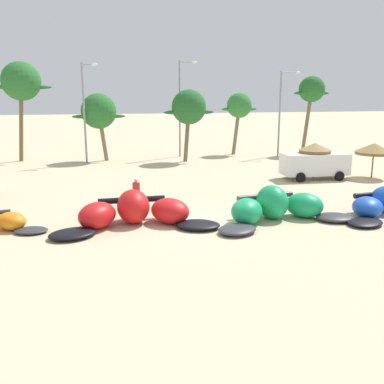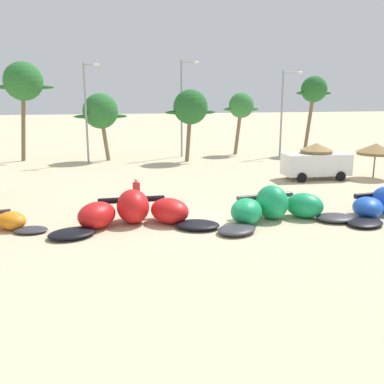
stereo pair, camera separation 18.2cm
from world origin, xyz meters
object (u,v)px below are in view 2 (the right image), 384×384
person_near_kites (136,193)px  palm_center_right (241,106)px  beach_umbrella_near_palms (376,149)px  lamppost_west_center (87,108)px  kite_left_of_center (276,208)px  parked_van (315,164)px  palm_left_of_gap (101,112)px  lamppost_east (284,108)px  palm_left (23,82)px  palm_center_left (190,108)px  beach_umbrella_middle (316,148)px  kite_left (134,212)px  palm_right_of_gap (314,91)px  lamppost_east_center (183,104)px

person_near_kites → palm_center_right: bearing=55.7°
beach_umbrella_near_palms → lamppost_west_center: size_ratio=0.31×
kite_left_of_center → parked_van: parked_van is taller
person_near_kites → palm_center_right: 23.61m
kite_left_of_center → palm_left_of_gap: (-7.11, 22.05, 3.86)m
lamppost_east → palm_left: bearing=173.2°
palm_center_left → beach_umbrella_middle: bearing=-56.5°
lamppost_west_center → kite_left_of_center: bearing=-68.2°
beach_umbrella_near_palms → palm_center_right: bearing=108.0°
palm_center_left → lamppost_west_center: (-9.03, 1.21, -0.03)m
palm_center_right → palm_left: bearing=178.6°
parked_van → lamppost_east: (3.23, 11.82, 3.61)m
kite_left → person_near_kites: bearing=80.6°
kite_left → palm_center_right: palm_center_right is taller
beach_umbrella_near_palms → palm_left_of_gap: size_ratio=0.44×
palm_left → beach_umbrella_middle: bearing=-34.1°
beach_umbrella_near_palms → palm_center_left: bearing=134.4°
palm_right_of_gap → lamppost_west_center: lamppost_west_center is taller
parked_van → kite_left_of_center: bearing=-128.9°
kite_left → beach_umbrella_middle: (14.19, 8.37, 1.60)m
person_near_kites → palm_center_right: size_ratio=0.26×
parked_van → palm_left: size_ratio=0.54×
palm_right_of_gap → lamppost_east: lamppost_east is taller
beach_umbrella_middle → parked_van: bearing=-128.3°
lamppost_west_center → palm_left: bearing=152.0°
palm_center_right → kite_left_of_center: bearing=-106.6°
palm_left_of_gap → palm_center_right: size_ratio=0.99×
palm_left_of_gap → beach_umbrella_near_palms: bearing=-36.0°
parked_van → person_near_kites: 14.32m
beach_umbrella_middle → lamppost_west_center: size_ratio=0.30×
parked_van → palm_center_right: size_ratio=0.78×
kite_left → palm_left: 24.65m
kite_left → lamppost_west_center: lamppost_west_center is taller
kite_left_of_center → palm_left: (-13.70, 23.67, 6.45)m
palm_center_right → lamppost_east: size_ratio=0.76×
beach_umbrella_middle → palm_left: 26.07m
lamppost_east → beach_umbrella_middle: bearing=-104.4°
lamppost_east → lamppost_west_center: bearing=179.9°
palm_center_right → lamppost_west_center: lamppost_west_center is taller
kite_left_of_center → palm_left: 28.11m
kite_left → beach_umbrella_middle: bearing=30.5°
palm_left_of_gap → parked_van: bearing=-42.4°
person_near_kites → lamppost_west_center: (-2.12, 16.86, 4.00)m
beach_umbrella_near_palms → lamppost_east: size_ratio=0.33×
kite_left_of_center → parked_van: bearing=51.1°
palm_left_of_gap → palm_center_right: 14.08m
palm_center_right → lamppost_east: 4.27m
palm_center_left → lamppost_east_center: size_ratio=0.70×
person_near_kites → lamppost_east: (16.64, 16.84, 3.87)m
kite_left_of_center → palm_center_left: size_ratio=1.15×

